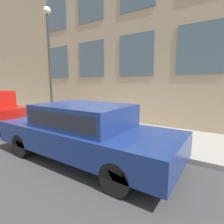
% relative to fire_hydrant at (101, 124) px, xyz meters
% --- Properties ---
extents(ground_plane, '(80.00, 80.00, 0.00)m').
position_rel_fire_hydrant_xyz_m(ground_plane, '(-0.56, -0.18, -0.54)').
color(ground_plane, '#38383A').
extents(sidewalk, '(3.12, 60.00, 0.15)m').
position_rel_fire_hydrant_xyz_m(sidewalk, '(1.00, -0.18, -0.47)').
color(sidewalk, gray).
rests_on(sidewalk, ground_plane).
extents(building_facade, '(0.33, 40.00, 11.53)m').
position_rel_fire_hydrant_xyz_m(building_facade, '(2.71, -0.18, 5.22)').
color(building_facade, tan).
rests_on(building_facade, ground_plane).
extents(fire_hydrant, '(0.27, 0.40, 0.77)m').
position_rel_fire_hydrant_xyz_m(fire_hydrant, '(0.00, 0.00, 0.00)').
color(fire_hydrant, gold).
rests_on(fire_hydrant, sidewalk).
extents(person, '(0.30, 0.20, 1.23)m').
position_rel_fire_hydrant_xyz_m(person, '(0.17, -0.89, 0.35)').
color(person, '#232328').
rests_on(person, sidewalk).
extents(parked_car_navy_near, '(2.02, 5.20, 1.55)m').
position_rel_fire_hydrant_xyz_m(parked_car_navy_near, '(-1.82, -0.78, 0.32)').
color(parked_car_navy_near, black).
rests_on(parked_car_navy_near, ground_plane).
extents(street_lamp, '(0.36, 0.36, 5.54)m').
position_rel_fire_hydrant_xyz_m(street_lamp, '(0.39, 3.44, 3.05)').
color(street_lamp, '#2D332D').
rests_on(street_lamp, sidewalk).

